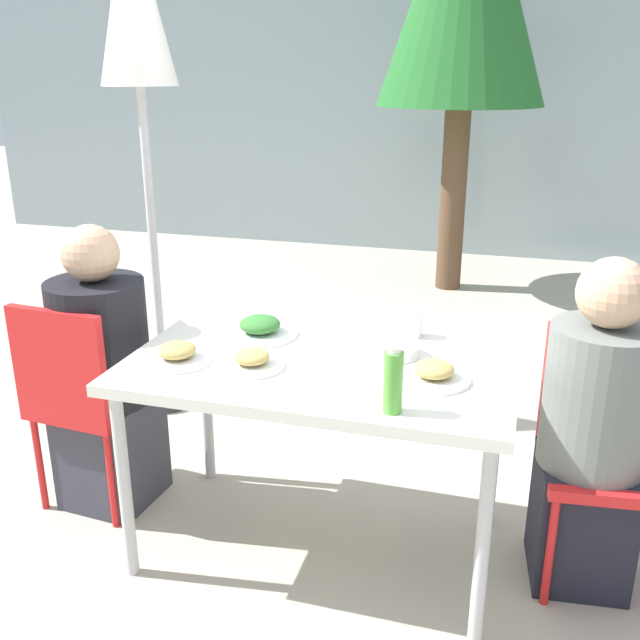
{
  "coord_description": "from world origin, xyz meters",
  "views": [
    {
      "loc": [
        0.62,
        -2.14,
        1.68
      ],
      "look_at": [
        0.0,
        0.0,
        0.89
      ],
      "focal_mm": 40.0,
      "sensor_mm": 36.0,
      "label": 1
    }
  ],
  "objects": [
    {
      "name": "plate_3",
      "position": [
        0.39,
        -0.05,
        0.77
      ],
      "size": [
        0.23,
        0.23,
        0.07
      ],
      "color": "white",
      "rests_on": "dining_table"
    },
    {
      "name": "ground_plane",
      "position": [
        0.0,
        0.0,
        0.0
      ],
      "size": [
        24.0,
        24.0,
        0.0
      ],
      "primitive_type": "plane",
      "color": "#B2A893"
    },
    {
      "name": "dining_table",
      "position": [
        0.0,
        0.0,
        0.68
      ],
      "size": [
        1.31,
        0.78,
        0.74
      ],
      "color": "silver",
      "rests_on": "ground"
    },
    {
      "name": "plate_2",
      "position": [
        -0.47,
        -0.13,
        0.77
      ],
      "size": [
        0.24,
        0.24,
        0.07
      ],
      "color": "white",
      "rests_on": "dining_table"
    },
    {
      "name": "plate_0",
      "position": [
        -0.2,
        -0.11,
        0.77
      ],
      "size": [
        0.22,
        0.22,
        0.06
      ],
      "color": "white",
      "rests_on": "dining_table"
    },
    {
      "name": "person_left",
      "position": [
        -0.9,
        0.07,
        0.53
      ],
      "size": [
        0.37,
        0.37,
        1.15
      ],
      "rotation": [
        0.0,
        0.0,
        -0.08
      ],
      "color": "#383842",
      "rests_on": "ground"
    },
    {
      "name": "bottle",
      "position": [
        0.3,
        -0.3,
        0.84
      ],
      "size": [
        0.06,
        0.06,
        0.2
      ],
      "color": "#51A338",
      "rests_on": "dining_table"
    },
    {
      "name": "closed_umbrella",
      "position": [
        -1.15,
        0.97,
        1.86
      ],
      "size": [
        0.36,
        0.36,
        2.41
      ],
      "color": "#333333",
      "rests_on": "ground"
    },
    {
      "name": "plate_1",
      "position": [
        -0.28,
        0.18,
        0.77
      ],
      "size": [
        0.28,
        0.28,
        0.08
      ],
      "color": "white",
      "rests_on": "dining_table"
    },
    {
      "name": "drinking_cup",
      "position": [
        0.26,
        0.33,
        0.8
      ],
      "size": [
        0.07,
        0.07,
        0.11
      ],
      "color": "white",
      "rests_on": "dining_table"
    },
    {
      "name": "person_right",
      "position": [
        0.9,
        0.09,
        0.54
      ],
      "size": [
        0.34,
        0.34,
        1.15
      ],
      "rotation": [
        0.0,
        0.0,
        -3.04
      ],
      "color": "black",
      "rests_on": "ground"
    },
    {
      "name": "chair_left",
      "position": [
        -0.96,
        -0.0,
        0.51
      ],
      "size": [
        0.43,
        0.43,
        0.87
      ],
      "rotation": [
        0.0,
        0.0,
        -0.08
      ],
      "color": "red",
      "rests_on": "ground"
    },
    {
      "name": "chair_right",
      "position": [
        0.94,
        0.18,
        0.51
      ],
      "size": [
        0.44,
        0.44,
        0.87
      ],
      "rotation": [
        0.0,
        0.0,
        -3.04
      ],
      "color": "red",
      "rests_on": "ground"
    },
    {
      "name": "building_facade",
      "position": [
        0.0,
        4.77,
        1.5
      ],
      "size": [
        10.0,
        0.2,
        3.0
      ],
      "color": "#89999E",
      "rests_on": "ground"
    },
    {
      "name": "salad_bowl",
      "position": [
        0.23,
        0.12,
        0.77
      ],
      "size": [
        0.16,
        0.16,
        0.06
      ],
      "color": "white",
      "rests_on": "dining_table"
    }
  ]
}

